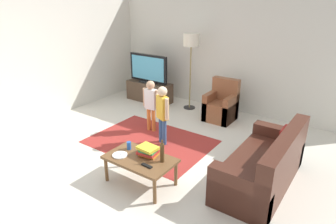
{
  "coord_description": "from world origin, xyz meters",
  "views": [
    {
      "loc": [
        2.81,
        -3.38,
        2.6
      ],
      "look_at": [
        0.0,
        0.6,
        0.65
      ],
      "focal_mm": 31.72,
      "sensor_mm": 36.0,
      "label": 1
    }
  ],
  "objects_px": {
    "tv_stand": "(149,92)",
    "tv_remote": "(147,166)",
    "couch": "(266,168)",
    "coffee_table": "(140,161)",
    "soda_can": "(129,146)",
    "plate": "(120,155)",
    "book_stack": "(148,151)",
    "child_near_tv": "(151,101)",
    "bottle": "(162,153)",
    "child_center": "(162,110)",
    "floor_lamp": "(191,44)",
    "tv": "(148,69)",
    "armchair": "(221,107)"
  },
  "relations": [
    {
      "from": "tv_stand",
      "to": "armchair",
      "type": "relative_size",
      "value": 1.33
    },
    {
      "from": "book_stack",
      "to": "bottle",
      "type": "distance_m",
      "value": 0.28
    },
    {
      "from": "armchair",
      "to": "book_stack",
      "type": "relative_size",
      "value": 3.0
    },
    {
      "from": "coffee_table",
      "to": "plate",
      "type": "bearing_deg",
      "value": -156.78
    },
    {
      "from": "couch",
      "to": "coffee_table",
      "type": "distance_m",
      "value": 1.81
    },
    {
      "from": "child_center",
      "to": "floor_lamp",
      "type": "bearing_deg",
      "value": 106.53
    },
    {
      "from": "child_near_tv",
      "to": "soda_can",
      "type": "distance_m",
      "value": 1.58
    },
    {
      "from": "tv_stand",
      "to": "plate",
      "type": "relative_size",
      "value": 5.45
    },
    {
      "from": "couch",
      "to": "book_stack",
      "type": "xyz_separation_m",
      "value": [
        -1.45,
        -0.88,
        0.2
      ]
    },
    {
      "from": "child_center",
      "to": "book_stack",
      "type": "xyz_separation_m",
      "value": [
        0.53,
        -1.07,
        -0.17
      ]
    },
    {
      "from": "couch",
      "to": "coffee_table",
      "type": "bearing_deg",
      "value": -146.39
    },
    {
      "from": "child_near_tv",
      "to": "child_center",
      "type": "distance_m",
      "value": 0.61
    },
    {
      "from": "bottle",
      "to": "child_near_tv",
      "type": "bearing_deg",
      "value": 132.95
    },
    {
      "from": "floor_lamp",
      "to": "child_center",
      "type": "relative_size",
      "value": 1.62
    },
    {
      "from": "tv",
      "to": "plate",
      "type": "relative_size",
      "value": 5.0
    },
    {
      "from": "couch",
      "to": "floor_lamp",
      "type": "relative_size",
      "value": 1.01
    },
    {
      "from": "child_near_tv",
      "to": "soda_can",
      "type": "relative_size",
      "value": 8.72
    },
    {
      "from": "child_near_tv",
      "to": "plate",
      "type": "relative_size",
      "value": 4.76
    },
    {
      "from": "child_near_tv",
      "to": "bottle",
      "type": "xyz_separation_m",
      "value": [
        1.31,
        -1.41,
        -0.07
      ]
    },
    {
      "from": "floor_lamp",
      "to": "soda_can",
      "type": "relative_size",
      "value": 14.83
    },
    {
      "from": "child_near_tv",
      "to": "tv_remote",
      "type": "xyz_separation_m",
      "value": [
        1.21,
        -1.63,
        -0.2
      ]
    },
    {
      "from": "couch",
      "to": "tv",
      "type": "bearing_deg",
      "value": 152.82
    },
    {
      "from": "couch",
      "to": "tv_remote",
      "type": "xyz_separation_m",
      "value": [
        -1.29,
        -1.12,
        0.14
      ]
    },
    {
      "from": "tv_remote",
      "to": "soda_can",
      "type": "xyz_separation_m",
      "value": [
        -0.52,
        0.22,
        0.05
      ]
    },
    {
      "from": "tv_stand",
      "to": "child_center",
      "type": "height_order",
      "value": "child_center"
    },
    {
      "from": "child_near_tv",
      "to": "child_center",
      "type": "relative_size",
      "value": 0.95
    },
    {
      "from": "soda_can",
      "to": "plate",
      "type": "relative_size",
      "value": 0.55
    },
    {
      "from": "tv_remote",
      "to": "plate",
      "type": "distance_m",
      "value": 0.5
    },
    {
      "from": "coffee_table",
      "to": "soda_can",
      "type": "height_order",
      "value": "soda_can"
    },
    {
      "from": "tv_stand",
      "to": "tv_remote",
      "type": "bearing_deg",
      "value": -51.91
    },
    {
      "from": "child_near_tv",
      "to": "coffee_table",
      "type": "distance_m",
      "value": 1.82
    },
    {
      "from": "couch",
      "to": "soda_can",
      "type": "relative_size",
      "value": 15.0
    },
    {
      "from": "armchair",
      "to": "floor_lamp",
      "type": "relative_size",
      "value": 0.51
    },
    {
      "from": "book_stack",
      "to": "coffee_table",
      "type": "bearing_deg",
      "value": -113.39
    },
    {
      "from": "tv_stand",
      "to": "child_near_tv",
      "type": "relative_size",
      "value": 1.15
    },
    {
      "from": "child_near_tv",
      "to": "bottle",
      "type": "bearing_deg",
      "value": -47.05
    },
    {
      "from": "book_stack",
      "to": "tv",
      "type": "bearing_deg",
      "value": 128.56
    },
    {
      "from": "floor_lamp",
      "to": "coffee_table",
      "type": "bearing_deg",
      "value": -71.42
    },
    {
      "from": "book_stack",
      "to": "soda_can",
      "type": "xyz_separation_m",
      "value": [
        -0.35,
        -0.02,
        -0.01
      ]
    },
    {
      "from": "couch",
      "to": "bottle",
      "type": "height_order",
      "value": "couch"
    },
    {
      "from": "couch",
      "to": "armchair",
      "type": "xyz_separation_m",
      "value": [
        -1.6,
        1.86,
        0.01
      ]
    },
    {
      "from": "tv_stand",
      "to": "armchair",
      "type": "distance_m",
      "value": 2.05
    },
    {
      "from": "floor_lamp",
      "to": "book_stack",
      "type": "distance_m",
      "value": 3.29
    },
    {
      "from": "coffee_table",
      "to": "plate",
      "type": "xyz_separation_m",
      "value": [
        -0.28,
        -0.12,
        0.06
      ]
    },
    {
      "from": "armchair",
      "to": "floor_lamp",
      "type": "distance_m",
      "value": 1.57
    },
    {
      "from": "couch",
      "to": "floor_lamp",
      "type": "xyz_separation_m",
      "value": [
        -2.53,
        2.05,
        1.25
      ]
    },
    {
      "from": "tv_remote",
      "to": "soda_can",
      "type": "relative_size",
      "value": 1.42
    },
    {
      "from": "child_center",
      "to": "plate",
      "type": "height_order",
      "value": "child_center"
    },
    {
      "from": "tv_stand",
      "to": "child_center",
      "type": "distance_m",
      "value": 2.42
    },
    {
      "from": "coffee_table",
      "to": "book_stack",
      "type": "bearing_deg",
      "value": 66.61
    }
  ]
}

